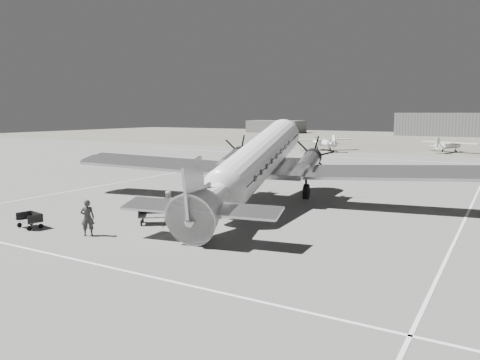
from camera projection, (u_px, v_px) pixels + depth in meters
The scene contains 16 objects.
ground at pixel (266, 210), 31.92m from camera, with size 260.00×260.00×0.00m, color slate.
taxi_line_near at pixel (117, 269), 19.95m from camera, with size 60.00×0.15×0.01m, color white.
taxi_line_right at pixel (459, 233), 25.94m from camera, with size 0.15×80.00×0.01m, color white.
taxi_line_left at pixel (158, 176), 49.45m from camera, with size 0.15×60.00×0.01m, color white.
taxi_line_horizon at pixel (395, 160), 66.12m from camera, with size 90.00×0.15×0.01m, color white.
grass_infield at pixel (445, 140), 113.15m from camera, with size 260.00×90.00×0.01m, color #5E5B4F.
hangar_main at pixel (476, 125), 131.56m from camera, with size 42.00×14.00×6.60m.
shed_secondary at pixel (276, 127), 157.39m from camera, with size 18.00×10.00×4.00m, color #5E5E5E.
dc3_airliner at pixel (254, 165), 32.54m from camera, with size 31.36×21.76×5.97m, color #ACACAE, non-canonical shape.
light_plane_left at pixel (323, 144), 82.45m from camera, with size 11.13×9.03×2.31m, color silver, non-canonical shape.
light_plane_right at pixel (449, 146), 78.39m from camera, with size 9.64×7.82×2.00m, color silver, non-canonical shape.
baggage_cart_near at pixel (154, 215), 28.01m from camera, with size 1.86×1.31×1.05m, color #5E5E5E, non-canonical shape.
baggage_cart_far at pixel (30, 220), 27.04m from camera, with size 1.54×1.09×0.87m, color #5E5E5E, non-canonical shape.
ground_crew at pixel (87, 218), 25.25m from camera, with size 0.73×0.48×1.99m, color #2E2E2E.
ramp_agent at pixel (169, 205), 29.05m from camera, with size 0.89×0.70×1.84m, color silver.
passenger at pixel (187, 206), 29.11m from camera, with size 0.83×0.54×1.70m, color silver.
Camera 1 is at (14.23, -27.94, 6.62)m, focal length 35.00 mm.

